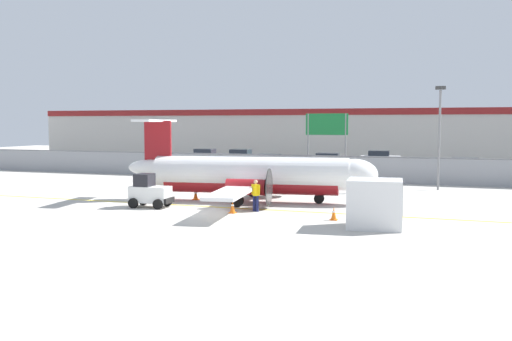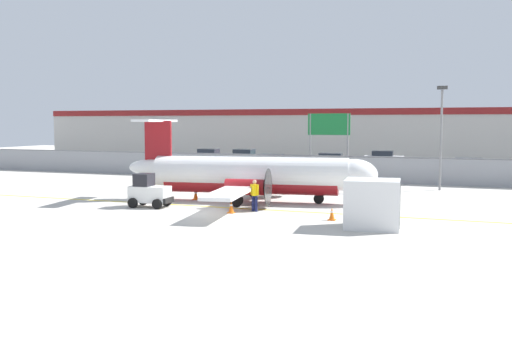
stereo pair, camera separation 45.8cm
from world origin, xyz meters
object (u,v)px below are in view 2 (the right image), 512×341
object	(u,v)px
traffic_cone_far_left	(332,214)
parked_car_1	(245,156)
commuter_airplane	(255,175)
highway_sign	(329,130)
ground_crew_worker	(255,194)
parked_car_5	(415,168)
parked_car_4	(384,158)
parked_car_3	(329,161)
cargo_container	(372,204)
parked_car_6	(470,167)
parked_car_0	(209,156)
traffic_cone_near_left	(196,195)
parked_car_2	(269,162)
apron_light_pole	(441,129)
traffic_cone_far_right	(231,207)
baggage_tug	(149,192)
traffic_cone_near_right	(374,196)

from	to	relation	value
traffic_cone_far_left	parked_car_1	distance (m)	37.96
commuter_airplane	highway_sign	world-z (taller)	highway_sign
parked_car_1	ground_crew_worker	bearing A→B (deg)	-65.87
commuter_airplane	parked_car_5	bearing A→B (deg)	59.05
parked_car_4	parked_car_3	bearing A→B (deg)	-126.73
cargo_container	parked_car_6	distance (m)	27.17
parked_car_0	traffic_cone_near_left	bearing A→B (deg)	-66.21
traffic_cone_near_left	cargo_container	bearing A→B (deg)	-26.78
parked_car_0	parked_car_2	distance (m)	13.05
parked_car_0	parked_car_4	world-z (taller)	same
cargo_container	traffic_cone_near_left	distance (m)	13.10
parked_car_5	apron_light_pole	distance (m)	9.40
cargo_container	traffic_cone_far_right	size ratio (longest dim) A/B	4.03
traffic_cone_far_left	parked_car_5	bearing A→B (deg)	84.86
traffic_cone_far_left	highway_sign	bearing A→B (deg)	103.33
parked_car_1	parked_car_6	bearing A→B (deg)	-16.83
traffic_cone_near_left	apron_light_pole	size ratio (longest dim) A/B	0.09
traffic_cone_far_left	apron_light_pole	xyz separation A→B (m)	(4.41, 14.78, 3.99)
parked_car_0	cargo_container	bearing A→B (deg)	-54.73
traffic_cone_far_left	parked_car_3	xyz separation A→B (m)	(-6.70, 28.99, 0.58)
ground_crew_worker	parked_car_4	size ratio (longest dim) A/B	0.40
parked_car_3	apron_light_pole	bearing A→B (deg)	123.64
baggage_tug	parked_car_0	xyz separation A→B (m)	(-11.27, 32.54, 0.04)
traffic_cone_far_left	highway_sign	size ratio (longest dim) A/B	0.12
parked_car_3	parked_car_6	size ratio (longest dim) A/B	1.01
parked_car_2	parked_car_3	bearing A→B (deg)	-136.97
cargo_container	apron_light_pole	world-z (taller)	apron_light_pole
parked_car_0	highway_sign	distance (m)	21.90
parked_car_1	parked_car_6	distance (m)	25.43
cargo_container	parked_car_5	world-z (taller)	cargo_container
baggage_tug	traffic_cone_far_right	bearing A→B (deg)	-7.65
parked_car_5	parked_car_6	xyz separation A→B (m)	(4.39, 2.16, 0.00)
traffic_cone_far_right	parked_car_0	world-z (taller)	parked_car_0
ground_crew_worker	traffic_cone_far_right	world-z (taller)	ground_crew_worker
traffic_cone_far_left	parked_car_5	world-z (taller)	parked_car_5
parked_car_2	baggage_tug	bearing A→B (deg)	98.01
traffic_cone_near_left	apron_light_pole	world-z (taller)	apron_light_pole
commuter_airplane	parked_car_6	size ratio (longest dim) A/B	3.76
traffic_cone_far_right	parked_car_1	world-z (taller)	parked_car_1
commuter_airplane	baggage_tug	world-z (taller)	commuter_airplane
traffic_cone_far_left	parked_car_0	distance (m)	39.86
commuter_airplane	apron_light_pole	bearing A→B (deg)	36.60
baggage_tug	traffic_cone_far_left	bearing A→B (deg)	-7.29
baggage_tug	ground_crew_worker	xyz separation A→B (m)	(6.13, 0.54, 0.10)
traffic_cone_near_right	traffic_cone_far_right	xyz separation A→B (m)	(-6.34, -7.33, 0.00)
parked_car_1	parked_car_4	world-z (taller)	same
ground_crew_worker	apron_light_pole	size ratio (longest dim) A/B	0.23
ground_crew_worker	parked_car_6	world-z (taller)	same
ground_crew_worker	traffic_cone_near_right	size ratio (longest dim) A/B	2.66
cargo_container	traffic_cone_near_left	world-z (taller)	cargo_container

